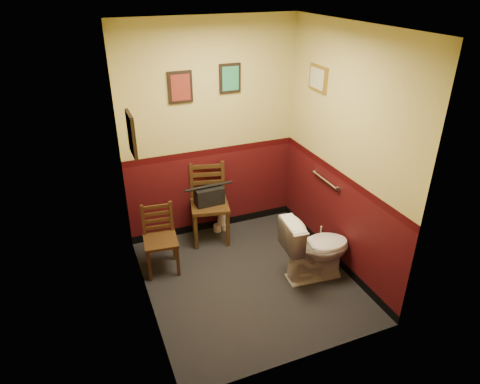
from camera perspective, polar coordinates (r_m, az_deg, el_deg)
name	(u,v)px	position (r m, az deg, el deg)	size (l,w,h in m)	color
floor	(248,279)	(4.95, 1.11, -11.59)	(2.20, 2.40, 0.00)	black
ceiling	(251,26)	(3.87, 1.49, 21.24)	(2.20, 2.40, 0.00)	silver
wall_back	(211,133)	(5.28, -3.90, 7.80)	(2.20, 2.70, 0.00)	#3F0C0F
wall_front	(311,233)	(3.30, 9.51, -5.36)	(2.20, 2.70, 0.00)	#3F0C0F
wall_left	(138,190)	(3.97, -13.49, 0.21)	(2.40, 2.70, 0.00)	#3F0C0F
wall_right	(343,155)	(4.74, 13.63, 4.76)	(2.40, 2.70, 0.00)	#3F0C0F
grab_bar	(325,180)	(5.07, 11.28, 1.58)	(0.05, 0.56, 0.06)	silver
framed_print_back_a	(180,87)	(4.99, -7.97, 13.67)	(0.28, 0.04, 0.36)	black
framed_print_back_b	(230,78)	(5.16, -1.34, 14.92)	(0.26, 0.04, 0.34)	black
framed_print_left	(132,134)	(3.87, -14.25, 7.48)	(0.04, 0.30, 0.38)	black
framed_print_right	(318,78)	(5.00, 10.36, 14.69)	(0.04, 0.34, 0.28)	olive
toilet	(316,248)	(4.85, 10.06, -7.37)	(0.43, 0.78, 0.76)	white
toilet_brush	(318,255)	(5.28, 10.42, -8.25)	(0.14, 0.14, 0.48)	silver
chair_left	(160,239)	(4.98, -10.60, -6.18)	(0.41, 0.41, 0.80)	#4A2F16
chair_right	(209,203)	(5.42, -4.13, -1.53)	(0.55, 0.55, 0.99)	#4A2F16
handbag	(209,196)	(5.32, -4.13, -0.50)	(0.36, 0.19, 0.26)	black
tp_stack	(221,220)	(5.71, -2.51, -3.77)	(0.22, 0.13, 0.38)	silver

